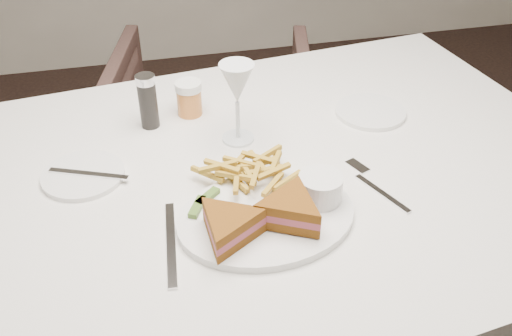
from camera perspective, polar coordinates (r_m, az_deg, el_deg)
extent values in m
cube|color=silver|center=(1.38, -0.49, -13.19)|extent=(1.53, 1.12, 0.75)
imported|color=#4B332E|center=(2.01, -4.35, 3.73)|extent=(0.80, 0.77, 0.69)
ellipsoid|color=white|center=(1.01, 1.04, -4.93)|extent=(0.35, 0.29, 0.01)
cube|color=silver|center=(0.98, -8.49, -7.44)|extent=(0.03, 0.21, 0.00)
cylinder|color=white|center=(1.16, -16.90, -0.67)|extent=(0.16, 0.16, 0.01)
cylinder|color=white|center=(1.33, 11.37, 5.54)|extent=(0.16, 0.16, 0.01)
cylinder|color=black|center=(1.26, -10.76, 6.56)|extent=(0.04, 0.04, 0.12)
cylinder|color=#C97330|center=(1.30, -6.71, 6.94)|extent=(0.06, 0.06, 0.08)
cube|color=#456A25|center=(1.03, -4.87, -2.92)|extent=(0.05, 0.05, 0.01)
cube|color=#456A25|center=(1.01, -5.90, -3.89)|extent=(0.04, 0.06, 0.01)
cylinder|color=white|center=(1.03, 6.43, -2.00)|extent=(0.08, 0.08, 0.05)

